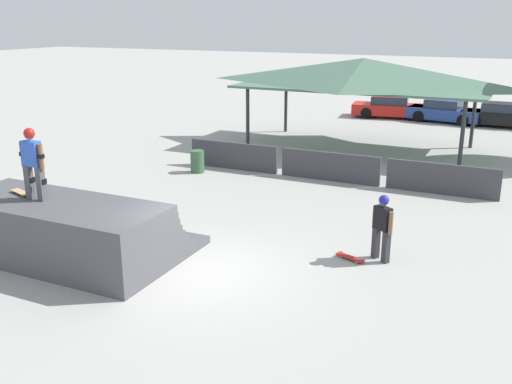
# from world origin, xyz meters

# --- Properties ---
(ground_plane) EXTENTS (160.00, 160.00, 0.00)m
(ground_plane) POSITION_xyz_m (0.00, 0.00, 0.00)
(ground_plane) COLOR #A3A09B
(quarter_pipe_ramp) EXTENTS (5.43, 3.62, 1.50)m
(quarter_pipe_ramp) POSITION_xyz_m (-3.45, -0.67, 0.68)
(quarter_pipe_ramp) COLOR #4C4C51
(quarter_pipe_ramp) RESTS_ON ground
(skater_on_deck) EXTENTS (0.74, 0.26, 1.74)m
(skater_on_deck) POSITION_xyz_m (-4.01, -0.97, 2.51)
(skater_on_deck) COLOR #4C4C51
(skater_on_deck) RESTS_ON quarter_pipe_ramp
(skateboard_on_deck) EXTENTS (0.80, 0.43, 0.09)m
(skateboard_on_deck) POSITION_xyz_m (-4.65, -0.83, 1.56)
(skateboard_on_deck) COLOR red
(skateboard_on_deck) RESTS_ON quarter_pipe_ramp
(bystander_walking) EXTENTS (0.60, 0.44, 1.67)m
(bystander_walking) POSITION_xyz_m (3.59, 2.41, 0.98)
(bystander_walking) COLOR #2D2D33
(bystander_walking) RESTS_ON ground
(skateboard_on_ground) EXTENTS (0.78, 0.44, 0.09)m
(skateboard_on_ground) POSITION_xyz_m (2.90, 2.13, 0.06)
(skateboard_on_ground) COLOR green
(skateboard_on_ground) RESTS_ON ground
(barrier_fence) EXTENTS (11.54, 0.12, 1.05)m
(barrier_fence) POSITION_xyz_m (0.23, 8.69, 0.53)
(barrier_fence) COLOR #3D3D42
(barrier_fence) RESTS_ON ground
(pavilion_shelter) EXTENTS (10.71, 5.27, 4.01)m
(pavilion_shelter) POSITION_xyz_m (-0.21, 14.41, 3.36)
(pavilion_shelter) COLOR #2D2D33
(pavilion_shelter) RESTS_ON ground
(trash_bin) EXTENTS (0.52, 0.52, 0.85)m
(trash_bin) POSITION_xyz_m (-4.72, 7.65, 0.42)
(trash_bin) COLOR #385B3D
(trash_bin) RESTS_ON ground
(parked_car_red) EXTENTS (4.68, 2.33, 1.27)m
(parked_car_red) POSITION_xyz_m (-0.77, 23.29, 0.60)
(parked_car_red) COLOR red
(parked_car_red) RESTS_ON ground
(parked_car_blue) EXTENTS (4.22, 2.21, 1.27)m
(parked_car_blue) POSITION_xyz_m (2.29, 23.07, 0.60)
(parked_car_blue) COLOR navy
(parked_car_blue) RESTS_ON ground
(parked_car_black) EXTENTS (4.33, 1.84, 1.27)m
(parked_car_black) POSITION_xyz_m (5.35, 22.93, 0.60)
(parked_car_black) COLOR black
(parked_car_black) RESTS_ON ground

